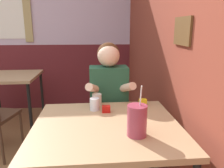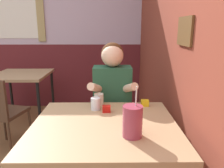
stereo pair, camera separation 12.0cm
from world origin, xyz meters
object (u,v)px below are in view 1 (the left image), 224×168
object	(u,v)px
main_table	(107,134)
cocktail_pitcher	(137,121)
background_table	(10,82)
person_seated	(109,108)

from	to	relation	value
main_table	cocktail_pitcher	xyz separation A→B (m)	(0.16, -0.17, 0.16)
background_table	person_seated	world-z (taller)	person_seated
background_table	person_seated	bearing A→B (deg)	-40.49
background_table	cocktail_pitcher	size ratio (longest dim) A/B	2.49
main_table	cocktail_pitcher	world-z (taller)	cocktail_pitcher
person_seated	background_table	bearing A→B (deg)	139.51
main_table	person_seated	xyz separation A→B (m)	(0.06, 0.59, -0.04)
main_table	background_table	distance (m)	2.05
main_table	person_seated	bearing A→B (deg)	84.42
person_seated	cocktail_pitcher	distance (m)	0.79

